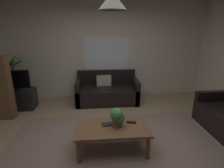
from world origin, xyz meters
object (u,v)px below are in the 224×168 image
(pendant_lamp, at_px, (112,1))
(potted_palm_corner, at_px, (15,79))
(tv, at_px, (13,80))
(book_on_table_0, at_px, (107,124))
(coffee_table, at_px, (112,131))
(couch_under_window, at_px, (107,92))
(potted_plant_on_table, at_px, (117,117))
(remote_on_table_0, at_px, (131,122))
(tv_stand, at_px, (16,99))

(pendant_lamp, bearing_deg, potted_palm_corner, 137.00)
(tv, xyz_separation_m, pendant_lamp, (2.26, -1.79, 1.52))
(book_on_table_0, bearing_deg, coffee_table, -41.52)
(couch_under_window, xyz_separation_m, potted_palm_corner, (-2.47, 0.20, 0.38))
(potted_plant_on_table, height_order, pendant_lamp, pendant_lamp)
(couch_under_window, xyz_separation_m, coffee_table, (-0.03, -2.08, 0.09))
(book_on_table_0, xyz_separation_m, potted_plant_on_table, (0.17, -0.06, 0.16))
(book_on_table_0, relative_size, remote_on_table_0, 0.98)
(remote_on_table_0, bearing_deg, tv_stand, 72.30)
(couch_under_window, height_order, potted_palm_corner, potted_palm_corner)
(tv, bearing_deg, couch_under_window, 7.10)
(coffee_table, height_order, tv_stand, tv_stand)
(coffee_table, bearing_deg, potted_plant_on_table, 13.56)
(tv, relative_size, potted_palm_corner, 0.56)
(remote_on_table_0, bearing_deg, book_on_table_0, 109.54)
(tv_stand, bearing_deg, potted_plant_on_table, -37.41)
(coffee_table, bearing_deg, book_on_table_0, 138.48)
(potted_plant_on_table, distance_m, pendant_lamp, 1.68)
(tv_stand, distance_m, potted_palm_corner, 0.64)
(pendant_lamp, bearing_deg, book_on_table_0, 138.48)
(potted_plant_on_table, bearing_deg, couch_under_window, 91.38)
(tv, relative_size, pendant_lamp, 1.47)
(tv_stand, xyz_separation_m, pendant_lamp, (2.26, -1.81, 2.02))
(couch_under_window, height_order, potted_plant_on_table, couch_under_window)
(couch_under_window, distance_m, remote_on_table_0, 2.00)
(coffee_table, height_order, potted_plant_on_table, potted_plant_on_table)
(book_on_table_0, xyz_separation_m, tv, (-2.18, 1.72, 0.32))
(potted_plant_on_table, relative_size, tv, 0.40)
(pendant_lamp, bearing_deg, potted_plant_on_table, 13.56)
(tv_stand, height_order, tv, tv)
(tv_stand, relative_size, potted_palm_corner, 0.63)
(couch_under_window, bearing_deg, tv_stand, -173.43)
(couch_under_window, xyz_separation_m, remote_on_table_0, (0.30, -1.97, 0.17))
(book_on_table_0, distance_m, remote_on_table_0, 0.42)
(remote_on_table_0, bearing_deg, potted_palm_corner, 67.61)
(tv_stand, bearing_deg, remote_on_table_0, -33.39)
(remote_on_table_0, bearing_deg, couch_under_window, 24.24)
(couch_under_window, bearing_deg, book_on_table_0, -93.43)
(book_on_table_0, xyz_separation_m, potted_palm_corner, (-2.35, 2.20, 0.21))
(book_on_table_0, bearing_deg, tv_stand, 141.40)
(book_on_table_0, distance_m, tv_stand, 2.79)
(potted_plant_on_table, height_order, tv, tv)
(remote_on_table_0, distance_m, potted_palm_corner, 3.53)
(potted_plant_on_table, xyz_separation_m, potted_palm_corner, (-2.52, 2.26, 0.05))
(couch_under_window, height_order, tv_stand, couch_under_window)
(coffee_table, xyz_separation_m, tv_stand, (-2.26, 1.81, -0.11))
(book_on_table_0, relative_size, potted_palm_corner, 0.11)
(book_on_table_0, bearing_deg, tv, 141.75)
(potted_plant_on_table, height_order, potted_palm_corner, potted_palm_corner)
(remote_on_table_0, xyz_separation_m, tv, (-2.59, 1.69, 0.32))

